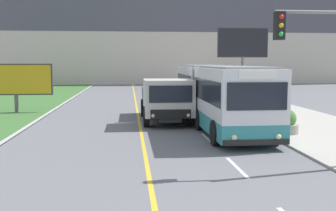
{
  "coord_description": "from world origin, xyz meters",
  "views": [
    {
      "loc": [
        -0.54,
        -3.74,
        3.22
      ],
      "look_at": [
        1.1,
        12.66,
        1.4
      ],
      "focal_mm": 42.0,
      "sensor_mm": 36.0,
      "label": 1
    }
  ],
  "objects_px": {
    "traffic_light_mast": "(323,61)",
    "billboard_small": "(15,80)",
    "billboard_large": "(243,45)",
    "planter_round_second": "(255,111)",
    "city_bus": "(217,95)",
    "dump_truck": "(166,100)",
    "planter_round_near": "(287,123)"
  },
  "relations": [
    {
      "from": "planter_round_near",
      "to": "planter_round_second",
      "type": "bearing_deg",
      "value": 92.36
    },
    {
      "from": "planter_round_near",
      "to": "billboard_large",
      "type": "bearing_deg",
      "value": 78.78
    },
    {
      "from": "city_bus",
      "to": "dump_truck",
      "type": "distance_m",
      "value": 2.66
    },
    {
      "from": "traffic_light_mast",
      "to": "city_bus",
      "type": "bearing_deg",
      "value": 97.57
    },
    {
      "from": "traffic_light_mast",
      "to": "billboard_small",
      "type": "height_order",
      "value": "traffic_light_mast"
    },
    {
      "from": "billboard_large",
      "to": "billboard_small",
      "type": "distance_m",
      "value": 22.63
    },
    {
      "from": "dump_truck",
      "to": "planter_round_near",
      "type": "relative_size",
      "value": 6.23
    },
    {
      "from": "dump_truck",
      "to": "billboard_small",
      "type": "xyz_separation_m",
      "value": [
        -9.13,
        5.22,
        0.87
      ]
    },
    {
      "from": "city_bus",
      "to": "traffic_light_mast",
      "type": "bearing_deg",
      "value": -82.43
    },
    {
      "from": "city_bus",
      "to": "planter_round_second",
      "type": "distance_m",
      "value": 2.64
    },
    {
      "from": "billboard_large",
      "to": "billboard_small",
      "type": "height_order",
      "value": "billboard_large"
    },
    {
      "from": "billboard_large",
      "to": "dump_truck",
      "type": "bearing_deg",
      "value": -117.48
    },
    {
      "from": "dump_truck",
      "to": "planter_round_near",
      "type": "distance_m",
      "value": 6.41
    },
    {
      "from": "traffic_light_mast",
      "to": "billboard_small",
      "type": "distance_m",
      "value": 19.55
    },
    {
      "from": "city_bus",
      "to": "billboard_large",
      "type": "bearing_deg",
      "value": 69.99
    },
    {
      "from": "planter_round_near",
      "to": "traffic_light_mast",
      "type": "bearing_deg",
      "value": -103.29
    },
    {
      "from": "city_bus",
      "to": "planter_round_near",
      "type": "xyz_separation_m",
      "value": [
        2.47,
        -3.21,
        -1.0
      ]
    },
    {
      "from": "planter_round_near",
      "to": "dump_truck",
      "type": "bearing_deg",
      "value": 141.58
    },
    {
      "from": "dump_truck",
      "to": "traffic_light_mast",
      "type": "height_order",
      "value": "traffic_light_mast"
    },
    {
      "from": "traffic_light_mast",
      "to": "planter_round_near",
      "type": "distance_m",
      "value": 6.29
    },
    {
      "from": "billboard_large",
      "to": "planter_round_second",
      "type": "xyz_separation_m",
      "value": [
        -4.52,
        -17.88,
        -4.39
      ]
    },
    {
      "from": "city_bus",
      "to": "planter_round_second",
      "type": "relative_size",
      "value": 11.82
    },
    {
      "from": "traffic_light_mast",
      "to": "billboard_large",
      "type": "bearing_deg",
      "value": 78.36
    },
    {
      "from": "city_bus",
      "to": "billboard_small",
      "type": "relative_size",
      "value": 2.81
    },
    {
      "from": "planter_round_near",
      "to": "planter_round_second",
      "type": "height_order",
      "value": "planter_round_second"
    },
    {
      "from": "traffic_light_mast",
      "to": "planter_round_second",
      "type": "relative_size",
      "value": 4.62
    },
    {
      "from": "billboard_small",
      "to": "planter_round_second",
      "type": "bearing_deg",
      "value": -20.19
    },
    {
      "from": "dump_truck",
      "to": "planter_round_near",
      "type": "bearing_deg",
      "value": -38.42
    },
    {
      "from": "dump_truck",
      "to": "traffic_light_mast",
      "type": "distance_m",
      "value": 10.38
    },
    {
      "from": "billboard_large",
      "to": "city_bus",
      "type": "bearing_deg",
      "value": -110.01
    },
    {
      "from": "dump_truck",
      "to": "billboard_large",
      "type": "height_order",
      "value": "billboard_large"
    },
    {
      "from": "dump_truck",
      "to": "planter_round_second",
      "type": "distance_m",
      "value": 4.87
    }
  ]
}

